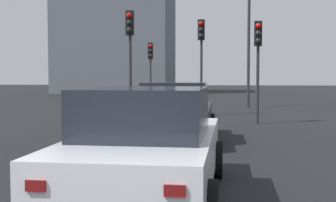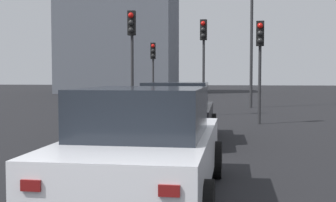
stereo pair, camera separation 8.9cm
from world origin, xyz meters
The scene contains 8 objects.
car_black_lead centered at (9.40, 0.16, 0.77)m, with size 4.39×2.12×1.60m.
car_white_second centered at (3.55, -0.06, 0.77)m, with size 4.73×2.12×1.61m.
traffic_light_near_left centered at (17.16, -0.13, 3.04)m, with size 0.33×0.30×4.24m.
traffic_light_near_right centered at (21.91, 2.92, 2.60)m, with size 0.33×0.30×3.60m.
traffic_light_far_left centered at (13.68, 2.34, 3.00)m, with size 0.32×0.29×4.18m.
traffic_light_far_right centered at (13.91, -2.36, 2.71)m, with size 0.32×0.30×3.75m.
street_lamp_kerbside centered at (22.59, -2.48, 4.75)m, with size 0.56×0.36×8.17m.
building_facade_left centered at (43.33, 10.00, 6.72)m, with size 8.99×11.37×13.44m, color slate.
Camera 1 is at (-2.75, -1.13, 1.79)m, focal length 48.01 mm.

